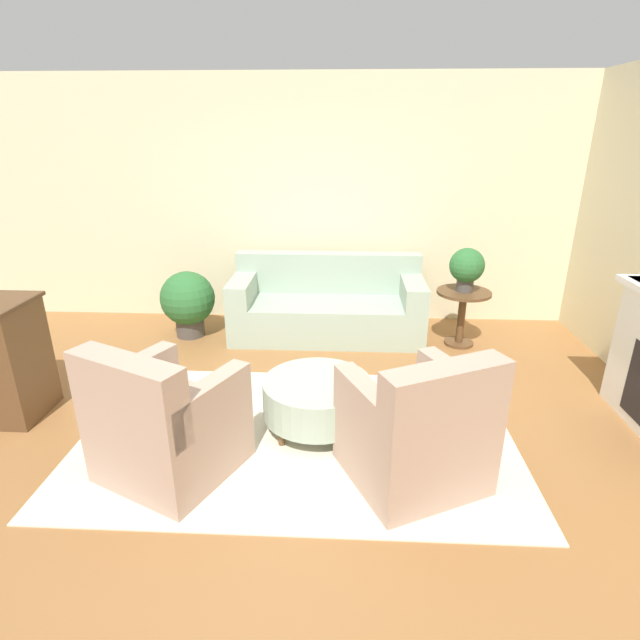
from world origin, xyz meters
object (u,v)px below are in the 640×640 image
object	(u,v)px
armchair_right	(417,433)
side_table	(462,308)
armchair_left	(165,425)
potted_plant_floor	(188,301)
potted_plant_on_side_table	(467,267)
ottoman_table	(317,397)
couch	(327,307)

from	to	relation	value
armchair_right	side_table	world-z (taller)	armchair_right
armchair_left	potted_plant_floor	xyz separation A→B (m)	(-0.56, 2.41, 0.04)
potted_plant_on_side_table	potted_plant_floor	xyz separation A→B (m)	(-3.01, 0.10, -0.45)
potted_plant_on_side_table	potted_plant_floor	world-z (taller)	potted_plant_on_side_table
armchair_left	potted_plant_on_side_table	size ratio (longest dim) A/B	2.30
armchair_right	potted_plant_floor	world-z (taller)	armchair_right
armchair_right	potted_plant_on_side_table	distance (m)	2.49
side_table	potted_plant_floor	world-z (taller)	potted_plant_floor
ottoman_table	potted_plant_on_side_table	size ratio (longest dim) A/B	1.82
armchair_left	potted_plant_floor	world-z (taller)	armchair_left
armchair_left	ottoman_table	xyz separation A→B (m)	(0.98, 0.60, -0.10)
armchair_right	potted_plant_floor	bearing A→B (deg)	132.86
ottoman_table	potted_plant_floor	world-z (taller)	potted_plant_floor
couch	ottoman_table	xyz separation A→B (m)	(-0.01, -1.94, -0.05)
armchair_right	potted_plant_floor	size ratio (longest dim) A/B	1.42
ottoman_table	side_table	bearing A→B (deg)	49.53
couch	ottoman_table	world-z (taller)	couch
ottoman_table	potted_plant_on_side_table	xyz separation A→B (m)	(1.46, 1.72, 0.60)
potted_plant_on_side_table	couch	bearing A→B (deg)	171.24
side_table	potted_plant_floor	size ratio (longest dim) A/B	0.82
couch	potted_plant_on_side_table	xyz separation A→B (m)	(1.46, -0.22, 0.55)
ottoman_table	potted_plant_floor	xyz separation A→B (m)	(-1.55, 1.81, 0.15)
armchair_left	ottoman_table	distance (m)	1.15
side_table	potted_plant_floor	distance (m)	3.02
couch	side_table	xyz separation A→B (m)	(1.46, -0.22, 0.10)
armchair_right	potted_plant_floor	distance (m)	3.29
armchair_left	side_table	bearing A→B (deg)	43.36
armchair_right	potted_plant_on_side_table	world-z (taller)	potted_plant_on_side_table
armchair_right	couch	bearing A→B (deg)	104.98
couch	ottoman_table	distance (m)	1.94
couch	armchair_right	bearing A→B (deg)	-75.02
armchair_left	ottoman_table	bearing A→B (deg)	31.17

